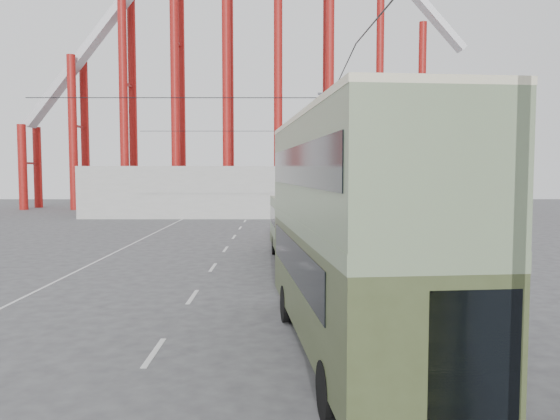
{
  "coord_description": "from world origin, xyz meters",
  "views": [
    {
      "loc": [
        2.08,
        -9.18,
        4.45
      ],
      "look_at": [
        2.12,
        11.56,
        3.0
      ],
      "focal_mm": 35.0,
      "sensor_mm": 36.0,
      "label": 1
    }
  ],
  "objects_px": {
    "single_decker_green": "(302,228)",
    "pedestrian": "(291,271)",
    "double_decker_bus": "(352,222)",
    "single_decker_cream": "(308,218)"
  },
  "relations": [
    {
      "from": "single_decker_green",
      "to": "pedestrian",
      "type": "height_order",
      "value": "single_decker_green"
    },
    {
      "from": "double_decker_bus",
      "to": "pedestrian",
      "type": "bearing_deg",
      "value": 94.79
    },
    {
      "from": "double_decker_bus",
      "to": "single_decker_green",
      "type": "bearing_deg",
      "value": 87.02
    },
    {
      "from": "single_decker_cream",
      "to": "pedestrian",
      "type": "xyz_separation_m",
      "value": [
        -1.38,
        -14.41,
        -0.79
      ]
    },
    {
      "from": "pedestrian",
      "to": "double_decker_bus",
      "type": "bearing_deg",
      "value": 70.53
    },
    {
      "from": "double_decker_bus",
      "to": "pedestrian",
      "type": "relative_size",
      "value": 7.1
    },
    {
      "from": "single_decker_cream",
      "to": "pedestrian",
      "type": "height_order",
      "value": "single_decker_cream"
    },
    {
      "from": "double_decker_bus",
      "to": "single_decker_green",
      "type": "relative_size",
      "value": 1.0
    },
    {
      "from": "single_decker_green",
      "to": "single_decker_cream",
      "type": "bearing_deg",
      "value": 81.13
    },
    {
      "from": "double_decker_bus",
      "to": "single_decker_cream",
      "type": "bearing_deg",
      "value": 84.0
    }
  ]
}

